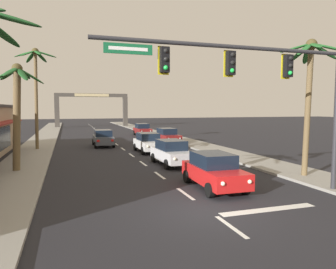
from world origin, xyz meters
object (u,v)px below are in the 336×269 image
sedan_lead_at_stop_bar (214,170)px  palm_right_nearest (309,76)px  sedan_fifth_in_queue (148,142)px  sedan_oncoming_far (103,138)px  sedan_third_in_queue (172,152)px  palm_left_third (36,76)px  palm_left_second (17,101)px  sedan_parked_mid_kerb (142,129)px  sedan_parked_nearest_kerb (167,136)px  town_gateway_arch (92,105)px  traffic_signal_mast (268,79)px

sedan_lead_at_stop_bar → palm_right_nearest: 7.53m
sedan_fifth_in_queue → sedan_oncoming_far: 6.35m
sedan_third_in_queue → palm_left_third: 15.28m
palm_left_third → palm_left_second: bearing=-91.1°
sedan_fifth_in_queue → palm_right_nearest: 14.57m
sedan_oncoming_far → sedan_parked_mid_kerb: same height
sedan_fifth_in_queue → palm_left_third: 11.74m
sedan_parked_nearest_kerb → town_gateway_arch: size_ratio=0.31×
sedan_parked_mid_kerb → palm_left_second: 26.29m
traffic_signal_mast → palm_left_third: bearing=118.3°
traffic_signal_mast → sedan_third_in_queue: traffic_signal_mast is taller
sedan_oncoming_far → palm_left_second: (-6.20, -11.51, 3.41)m
sedan_oncoming_far → palm_right_nearest: bearing=-63.1°
palm_left_second → palm_right_nearest: size_ratio=0.86×
traffic_signal_mast → town_gateway_arch: 54.72m
sedan_oncoming_far → traffic_signal_mast: bearing=-77.8°
sedan_lead_at_stop_bar → sedan_oncoming_far: bearing=99.9°
sedan_parked_nearest_kerb → town_gateway_arch: (-5.30, 33.68, 3.57)m
traffic_signal_mast → sedan_oncoming_far: traffic_signal_mast is taller
palm_left_second → traffic_signal_mast: bearing=-40.8°
palm_left_second → sedan_third_in_queue: bearing=-2.4°
palm_right_nearest → sedan_third_in_queue: bearing=134.0°
sedan_third_in_queue → sedan_fifth_in_queue: (0.02, 6.50, 0.00)m
sedan_lead_at_stop_bar → sedan_third_in_queue: bearing=89.5°
sedan_parked_nearest_kerb → sedan_parked_mid_kerb: (-0.16, 10.93, 0.00)m
sedan_third_in_queue → sedan_oncoming_far: bearing=105.4°
traffic_signal_mast → sedan_parked_nearest_kerb: bearing=83.5°
sedan_third_in_queue → sedan_parked_mid_kerb: bearing=81.6°
sedan_oncoming_far → palm_left_third: palm_left_third is taller
sedan_fifth_in_queue → sedan_parked_nearest_kerb: (3.54, 5.64, 0.00)m
town_gateway_arch → palm_left_second: bearing=-99.7°
sedan_oncoming_far → palm_left_third: 8.46m
traffic_signal_mast → sedan_parked_mid_kerb: bearing=86.0°
sedan_third_in_queue → sedan_fifth_in_queue: bearing=89.8°
palm_left_second → palm_left_third: 10.53m
traffic_signal_mast → palm_right_nearest: palm_right_nearest is taller
sedan_fifth_in_queue → palm_right_nearest: bearing=-65.2°
traffic_signal_mast → palm_left_third: 22.16m
sedan_parked_mid_kerb → town_gateway_arch: size_ratio=0.31×
palm_right_nearest → sedan_oncoming_far: bearing=116.9°
palm_left_third → palm_right_nearest: 22.52m
sedan_parked_mid_kerb → sedan_oncoming_far: bearing=-120.9°
traffic_signal_mast → town_gateway_arch: town_gateway_arch is taller
sedan_parked_mid_kerb → palm_right_nearest: palm_right_nearest is taller
palm_left_second → palm_right_nearest: bearing=-22.8°
palm_right_nearest → town_gateway_arch: palm_right_nearest is taller
sedan_oncoming_far → sedan_parked_nearest_kerb: (6.85, 0.22, 0.00)m
sedan_lead_at_stop_bar → palm_left_third: (-9.22, 17.14, 5.84)m
sedan_lead_at_stop_bar → sedan_parked_mid_kerb: size_ratio=1.00×
sedan_fifth_in_queue → palm_left_third: bearing=156.0°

